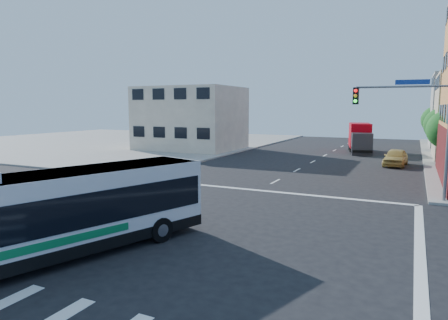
% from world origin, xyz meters
% --- Properties ---
extents(ground, '(120.00, 120.00, 0.00)m').
position_xyz_m(ground, '(0.00, 0.00, 0.00)').
color(ground, black).
rests_on(ground, ground).
extents(sidewalk_nw, '(50.00, 50.00, 0.15)m').
position_xyz_m(sidewalk_nw, '(-35.00, 35.00, 0.07)').
color(sidewalk_nw, gray).
rests_on(sidewalk_nw, ground).
extents(building_west, '(12.06, 10.06, 8.00)m').
position_xyz_m(building_west, '(-17.02, 29.98, 4.01)').
color(building_west, beige).
rests_on(building_west, ground).
extents(signal_mast_ne, '(7.91, 1.13, 8.07)m').
position_xyz_m(signal_mast_ne, '(9.08, 10.62, 4.98)').
color(signal_mast_ne, slate).
rests_on(signal_mast_ne, ground).
extents(street_tree_a, '(3.60, 3.60, 5.53)m').
position_xyz_m(street_tree_a, '(11.90, 27.92, 3.59)').
color(street_tree_a, '#351E13').
rests_on(street_tree_a, ground).
extents(street_tree_b, '(3.80, 3.80, 5.79)m').
position_xyz_m(street_tree_b, '(11.90, 35.92, 3.75)').
color(street_tree_b, '#351E13').
rests_on(street_tree_b, ground).
extents(street_tree_c, '(3.40, 3.40, 5.29)m').
position_xyz_m(street_tree_c, '(11.90, 43.92, 3.46)').
color(street_tree_c, '#351E13').
rests_on(street_tree_c, ground).
extents(street_tree_d, '(4.00, 4.00, 6.03)m').
position_xyz_m(street_tree_d, '(11.90, 51.92, 3.88)').
color(street_tree_d, '#351E13').
rests_on(street_tree_d, ground).
extents(transit_bus, '(6.21, 11.93, 3.48)m').
position_xyz_m(transit_bus, '(-2.32, -4.92, 1.70)').
color(transit_bus, black).
rests_on(transit_bus, ground).
extents(box_truck, '(3.67, 8.07, 3.50)m').
position_xyz_m(box_truck, '(3.17, 35.98, 1.70)').
color(box_truck, '#2A292F').
rests_on(box_truck, ground).
extents(parked_car, '(2.25, 4.81, 1.59)m').
position_xyz_m(parked_car, '(7.61, 25.63, 0.80)').
color(parked_car, tan).
rests_on(parked_car, ground).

